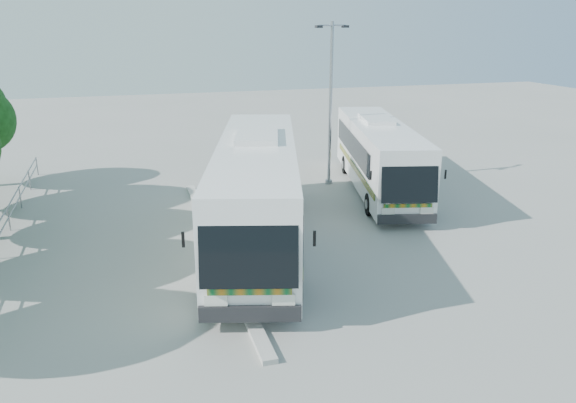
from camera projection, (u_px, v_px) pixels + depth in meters
name	position (u px, v px, depth m)	size (l,w,h in m)	color
ground	(290.00, 260.00, 19.84)	(100.00, 100.00, 0.00)	#979792
kerb_divider	(216.00, 244.00, 21.03)	(0.40, 16.00, 0.15)	#B2B2AD
coach_main	(257.00, 189.00, 20.90)	(6.22, 13.94, 3.80)	white
coach_adjacent	(379.00, 155.00, 27.52)	(5.09, 12.13, 3.30)	white
lamppost	(331.00, 97.00, 27.83)	(1.93, 0.77, 8.06)	#999BA1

